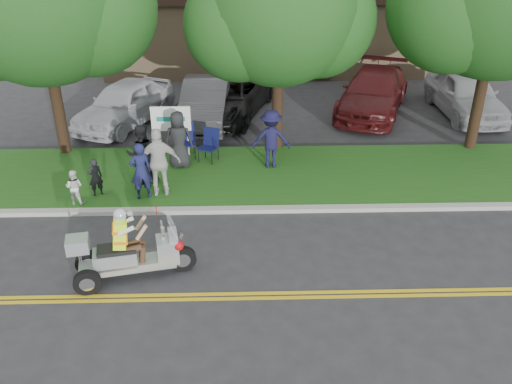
{
  "coord_description": "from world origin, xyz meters",
  "views": [
    {
      "loc": [
        -0.65,
        -9.57,
        7.41
      ],
      "look_at": [
        -0.34,
        2.0,
        1.17
      ],
      "focal_mm": 38.0,
      "sensor_mm": 36.0,
      "label": 1
    }
  ],
  "objects_px": {
    "lawn_chair_a": "(210,143)",
    "spectator_adult_right": "(159,162)",
    "parked_car_far_right": "(466,94)",
    "spectator_adult_mid": "(142,154)",
    "spectator_adult_left": "(141,171)",
    "lawn_chair_b": "(186,138)",
    "parked_car_mid": "(226,96)",
    "parked_car_far_left": "(124,103)",
    "parked_car_left": "(206,102)",
    "parked_car_right": "(373,92)",
    "trike_scooter": "(127,254)"
  },
  "relations": [
    {
      "from": "parked_car_far_right",
      "to": "spectator_adult_mid",
      "type": "bearing_deg",
      "value": -154.7
    },
    {
      "from": "spectator_adult_mid",
      "to": "parked_car_far_left",
      "type": "relative_size",
      "value": 0.38
    },
    {
      "from": "spectator_adult_right",
      "to": "parked_car_left",
      "type": "bearing_deg",
      "value": -104.82
    },
    {
      "from": "spectator_adult_mid",
      "to": "lawn_chair_b",
      "type": "bearing_deg",
      "value": -127.19
    },
    {
      "from": "parked_car_left",
      "to": "parked_car_far_right",
      "type": "xyz_separation_m",
      "value": [
        10.0,
        0.51,
        0.05
      ]
    },
    {
      "from": "parked_car_left",
      "to": "parked_car_far_right",
      "type": "height_order",
      "value": "parked_car_far_right"
    },
    {
      "from": "spectator_adult_right",
      "to": "parked_car_far_left",
      "type": "height_order",
      "value": "spectator_adult_right"
    },
    {
      "from": "spectator_adult_left",
      "to": "spectator_adult_right",
      "type": "distance_m",
      "value": 0.56
    },
    {
      "from": "parked_car_right",
      "to": "parked_car_mid",
      "type": "bearing_deg",
      "value": -155.16
    },
    {
      "from": "lawn_chair_b",
      "to": "spectator_adult_left",
      "type": "relative_size",
      "value": 0.67
    },
    {
      "from": "trike_scooter",
      "to": "spectator_adult_left",
      "type": "xyz_separation_m",
      "value": [
        -0.24,
        3.52,
        0.3
      ]
    },
    {
      "from": "trike_scooter",
      "to": "parked_car_far_left",
      "type": "xyz_separation_m",
      "value": [
        -1.81,
        9.5,
        0.18
      ]
    },
    {
      "from": "lawn_chair_b",
      "to": "parked_car_mid",
      "type": "xyz_separation_m",
      "value": [
        1.21,
        3.97,
        0.06
      ]
    },
    {
      "from": "parked_car_left",
      "to": "trike_scooter",
      "type": "bearing_deg",
      "value": -93.38
    },
    {
      "from": "lawn_chair_a",
      "to": "parked_car_mid",
      "type": "height_order",
      "value": "parked_car_mid"
    },
    {
      "from": "parked_car_right",
      "to": "parked_car_far_right",
      "type": "xyz_separation_m",
      "value": [
        3.5,
        -0.41,
        0.03
      ]
    },
    {
      "from": "parked_car_far_left",
      "to": "parked_car_mid",
      "type": "relative_size",
      "value": 0.84
    },
    {
      "from": "parked_car_far_left",
      "to": "parked_car_left",
      "type": "bearing_deg",
      "value": 27.55
    },
    {
      "from": "spectator_adult_right",
      "to": "parked_car_far_left",
      "type": "bearing_deg",
      "value": -76.19
    },
    {
      "from": "parked_car_far_left",
      "to": "parked_car_mid",
      "type": "height_order",
      "value": "parked_car_far_left"
    },
    {
      "from": "spectator_adult_right",
      "to": "lawn_chair_a",
      "type": "bearing_deg",
      "value": -124.8
    },
    {
      "from": "spectator_adult_mid",
      "to": "trike_scooter",
      "type": "bearing_deg",
      "value": 88.14
    },
    {
      "from": "parked_car_mid",
      "to": "trike_scooter",
      "type": "bearing_deg",
      "value": -83.28
    },
    {
      "from": "lawn_chair_b",
      "to": "parked_car_left",
      "type": "relative_size",
      "value": 0.23
    },
    {
      "from": "spectator_adult_left",
      "to": "parked_car_mid",
      "type": "xyz_separation_m",
      "value": [
        2.17,
        6.75,
        -0.14
      ]
    },
    {
      "from": "trike_scooter",
      "to": "lawn_chair_b",
      "type": "relative_size",
      "value": 2.48
    },
    {
      "from": "lawn_chair_a",
      "to": "parked_car_left",
      "type": "height_order",
      "value": "parked_car_left"
    },
    {
      "from": "trike_scooter",
      "to": "parked_car_mid",
      "type": "xyz_separation_m",
      "value": [
        1.93,
        10.27,
        0.16
      ]
    },
    {
      "from": "spectator_adult_left",
      "to": "spectator_adult_right",
      "type": "xyz_separation_m",
      "value": [
        0.49,
        0.2,
        0.16
      ]
    },
    {
      "from": "parked_car_left",
      "to": "spectator_adult_left",
      "type": "bearing_deg",
      "value": -99.5
    },
    {
      "from": "parked_car_far_left",
      "to": "spectator_adult_left",
      "type": "bearing_deg",
      "value": -50.73
    },
    {
      "from": "spectator_adult_mid",
      "to": "parked_car_mid",
      "type": "xyz_separation_m",
      "value": [
        2.29,
        5.79,
        -0.21
      ]
    },
    {
      "from": "spectator_adult_left",
      "to": "parked_car_far_right",
      "type": "bearing_deg",
      "value": -170.81
    },
    {
      "from": "spectator_adult_left",
      "to": "parked_car_left",
      "type": "height_order",
      "value": "spectator_adult_left"
    },
    {
      "from": "parked_car_mid",
      "to": "parked_car_right",
      "type": "xyz_separation_m",
      "value": [
        5.76,
        0.3,
        0.02
      ]
    },
    {
      "from": "trike_scooter",
      "to": "spectator_adult_mid",
      "type": "height_order",
      "value": "spectator_adult_mid"
    },
    {
      "from": "lawn_chair_a",
      "to": "spectator_adult_right",
      "type": "height_order",
      "value": "spectator_adult_right"
    },
    {
      "from": "parked_car_mid",
      "to": "parked_car_far_right",
      "type": "height_order",
      "value": "parked_car_far_right"
    },
    {
      "from": "parked_car_right",
      "to": "spectator_adult_right",
      "type": "bearing_deg",
      "value": -115.51
    },
    {
      "from": "lawn_chair_b",
      "to": "spectator_adult_mid",
      "type": "relative_size",
      "value": 0.62
    },
    {
      "from": "spectator_adult_mid",
      "to": "parked_car_mid",
      "type": "height_order",
      "value": "spectator_adult_mid"
    },
    {
      "from": "trike_scooter",
      "to": "spectator_adult_mid",
      "type": "relative_size",
      "value": 1.53
    },
    {
      "from": "trike_scooter",
      "to": "parked_car_far_left",
      "type": "height_order",
      "value": "trike_scooter"
    },
    {
      "from": "spectator_adult_right",
      "to": "parked_car_far_left",
      "type": "distance_m",
      "value": 6.14
    },
    {
      "from": "spectator_adult_right",
      "to": "parked_car_far_left",
      "type": "relative_size",
      "value": 0.42
    },
    {
      "from": "lawn_chair_b",
      "to": "spectator_adult_mid",
      "type": "bearing_deg",
      "value": -130.83
    },
    {
      "from": "lawn_chair_a",
      "to": "parked_car_mid",
      "type": "bearing_deg",
      "value": 109.93
    },
    {
      "from": "trike_scooter",
      "to": "spectator_adult_right",
      "type": "distance_m",
      "value": 3.76
    },
    {
      "from": "spectator_adult_left",
      "to": "lawn_chair_a",
      "type": "bearing_deg",
      "value": -146.32
    },
    {
      "from": "parked_car_far_left",
      "to": "parked_car_far_right",
      "type": "height_order",
      "value": "parked_car_far_right"
    }
  ]
}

